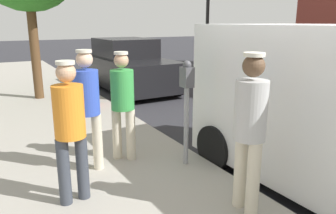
# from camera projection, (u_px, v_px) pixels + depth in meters

# --- Properties ---
(ground_plane) EXTENTS (80.00, 80.00, 0.00)m
(ground_plane) POSITION_uv_depth(u_px,v_px,m) (300.00, 178.00, 4.78)
(ground_plane) COLOR #2D2D33
(parking_meter_near) EXTENTS (0.14, 0.18, 1.52)m
(parking_meter_near) POSITION_uv_depth(u_px,v_px,m) (187.00, 95.00, 4.65)
(parking_meter_near) COLOR gray
(parking_meter_near) RESTS_ON sidewalk_slab
(pedestrian_in_green) EXTENTS (0.34, 0.34, 1.62)m
(pedestrian_in_green) POSITION_uv_depth(u_px,v_px,m) (123.00, 100.00, 4.87)
(pedestrian_in_green) COLOR beige
(pedestrian_in_green) RESTS_ON sidewalk_slab
(pedestrian_in_blue) EXTENTS (0.34, 0.34, 1.68)m
(pedestrian_in_blue) POSITION_uv_depth(u_px,v_px,m) (87.00, 103.00, 4.49)
(pedestrian_in_blue) COLOR beige
(pedestrian_in_blue) RESTS_ON sidewalk_slab
(pedestrian_in_orange) EXTENTS (0.36, 0.34, 1.64)m
(pedestrian_in_orange) POSITION_uv_depth(u_px,v_px,m) (70.00, 124.00, 3.67)
(pedestrian_in_orange) COLOR #383D47
(pedestrian_in_orange) RESTS_ON sidewalk_slab
(pedestrian_in_gray) EXTENTS (0.34, 0.36, 1.74)m
(pedestrian_in_gray) POSITION_uv_depth(u_px,v_px,m) (250.00, 124.00, 3.45)
(pedestrian_in_gray) COLOR beige
(pedestrian_in_gray) RESTS_ON sidewalk_slab
(parked_sedan_behind) EXTENTS (2.04, 4.45, 1.65)m
(parked_sedan_behind) POSITION_uv_depth(u_px,v_px,m) (128.00, 67.00, 10.86)
(parked_sedan_behind) COLOR black
(parked_sedan_behind) RESTS_ON ground
(fire_hydrant) EXTENTS (0.24, 0.24, 0.86)m
(fire_hydrant) POSITION_uv_depth(u_px,v_px,m) (94.00, 88.00, 8.28)
(fire_hydrant) COLOR red
(fire_hydrant) RESTS_ON sidewalk_slab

